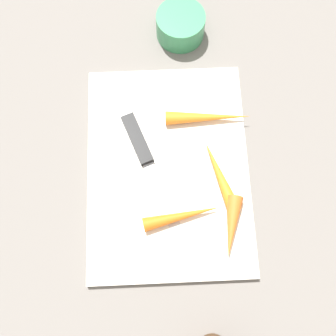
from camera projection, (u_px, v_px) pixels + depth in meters
name	position (u px, v px, depth m)	size (l,w,h in m)	color
ground_plane	(168.00, 170.00, 0.71)	(1.40, 1.40, 0.00)	slate
cutting_board	(168.00, 169.00, 0.70)	(0.36, 0.26, 0.01)	silver
knife	(140.00, 146.00, 0.70)	(0.19, 0.09, 0.01)	#B7B7BC
carrot_long	(220.00, 175.00, 0.68)	(0.02, 0.02, 0.12)	orange
carrot_longest	(208.00, 117.00, 0.71)	(0.02, 0.02, 0.14)	orange
carrot_short	(182.00, 216.00, 0.66)	(0.02, 0.02, 0.12)	orange
carrot_shortest	(232.00, 227.00, 0.65)	(0.03, 0.03, 0.09)	orange
small_bowl	(180.00, 25.00, 0.76)	(0.09, 0.09, 0.05)	#388C59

